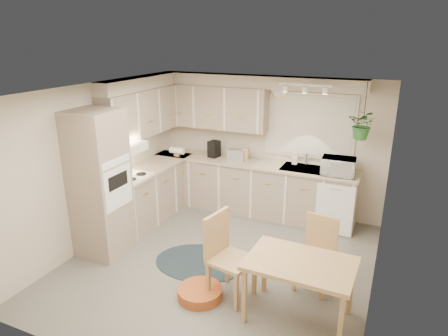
% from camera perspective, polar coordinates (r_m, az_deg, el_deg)
% --- Properties ---
extents(floor, '(4.20, 4.20, 0.00)m').
position_cam_1_polar(floor, '(5.76, -0.64, -13.36)').
color(floor, '#6A665D').
rests_on(floor, ground).
extents(ceiling, '(4.20, 4.20, 0.00)m').
position_cam_1_polar(ceiling, '(4.93, -0.74, 11.05)').
color(ceiling, silver).
rests_on(ceiling, wall_back).
extents(wall_back, '(4.00, 0.04, 2.40)m').
position_cam_1_polar(wall_back, '(7.10, 6.41, 3.37)').
color(wall_back, beige).
rests_on(wall_back, floor).
extents(wall_front, '(4.00, 0.04, 2.40)m').
position_cam_1_polar(wall_front, '(3.61, -15.07, -12.86)').
color(wall_front, beige).
rests_on(wall_front, floor).
extents(wall_left, '(0.04, 4.20, 2.40)m').
position_cam_1_polar(wall_left, '(6.28, -17.51, 0.60)').
color(wall_left, beige).
rests_on(wall_left, floor).
extents(wall_right, '(0.04, 4.20, 2.40)m').
position_cam_1_polar(wall_right, '(4.81, 21.64, -5.39)').
color(wall_right, beige).
rests_on(wall_right, floor).
extents(base_cab_left, '(0.60, 1.85, 0.90)m').
position_cam_1_polar(base_cab_left, '(7.00, -10.39, -3.52)').
color(base_cab_left, gray).
rests_on(base_cab_left, floor).
extents(base_cab_back, '(3.60, 0.60, 0.90)m').
position_cam_1_polar(base_cab_back, '(7.12, 3.92, -2.86)').
color(base_cab_back, gray).
rests_on(base_cab_back, floor).
extents(counter_left, '(0.64, 1.89, 0.04)m').
position_cam_1_polar(counter_left, '(6.83, -10.55, 0.12)').
color(counter_left, tan).
rests_on(counter_left, base_cab_left).
extents(counter_back, '(3.64, 0.64, 0.04)m').
position_cam_1_polar(counter_back, '(6.95, 3.98, 0.72)').
color(counter_back, tan).
rests_on(counter_back, base_cab_back).
extents(oven_stack, '(0.65, 0.65, 2.10)m').
position_cam_1_polar(oven_stack, '(5.86, -17.34, -2.23)').
color(oven_stack, gray).
rests_on(oven_stack, floor).
extents(wall_oven_face, '(0.02, 0.56, 0.58)m').
position_cam_1_polar(wall_oven_face, '(5.66, -14.89, -2.73)').
color(wall_oven_face, white).
rests_on(wall_oven_face, oven_stack).
extents(upper_cab_left, '(0.35, 2.00, 0.75)m').
position_cam_1_polar(upper_cab_left, '(6.79, -11.35, 7.85)').
color(upper_cab_left, gray).
rests_on(upper_cab_left, wall_left).
extents(upper_cab_back, '(2.00, 0.35, 0.75)m').
position_cam_1_polar(upper_cab_back, '(7.16, -1.57, 8.75)').
color(upper_cab_back, gray).
rests_on(upper_cab_back, wall_back).
extents(soffit_left, '(0.30, 2.00, 0.20)m').
position_cam_1_polar(soffit_left, '(6.73, -11.79, 11.83)').
color(soffit_left, beige).
rests_on(soffit_left, wall_left).
extents(soffit_back, '(3.60, 0.30, 0.20)m').
position_cam_1_polar(soffit_back, '(6.81, 4.72, 12.22)').
color(soffit_back, beige).
rests_on(soffit_back, wall_back).
extents(cooktop, '(0.52, 0.58, 0.02)m').
position_cam_1_polar(cooktop, '(6.38, -13.37, -1.17)').
color(cooktop, white).
rests_on(cooktop, counter_left).
extents(range_hood, '(0.40, 0.60, 0.14)m').
position_cam_1_polar(range_hood, '(6.26, -13.82, 2.78)').
color(range_hood, white).
rests_on(range_hood, upper_cab_left).
extents(window_blinds, '(1.40, 0.02, 1.00)m').
position_cam_1_polar(window_blinds, '(6.80, 12.10, 5.89)').
color(window_blinds, silver).
rests_on(window_blinds, wall_back).
extents(window_frame, '(1.50, 0.02, 1.10)m').
position_cam_1_polar(window_frame, '(6.81, 12.12, 5.90)').
color(window_frame, beige).
rests_on(window_frame, wall_back).
extents(sink, '(0.70, 0.48, 0.10)m').
position_cam_1_polar(sink, '(6.73, 11.21, -0.38)').
color(sink, '#9FA1A6').
rests_on(sink, counter_back).
extents(dishwasher_front, '(0.58, 0.02, 0.83)m').
position_cam_1_polar(dishwasher_front, '(6.53, 15.47, -5.83)').
color(dishwasher_front, white).
rests_on(dishwasher_front, base_cab_back).
extents(track_light_bar, '(0.80, 0.04, 0.04)m').
position_cam_1_polar(track_light_bar, '(6.18, 11.50, 11.56)').
color(track_light_bar, white).
rests_on(track_light_bar, ceiling).
extents(wall_clock, '(0.30, 0.03, 0.30)m').
position_cam_1_polar(wall_clock, '(6.83, 7.85, 11.12)').
color(wall_clock, gold).
rests_on(wall_clock, wall_back).
extents(dining_table, '(1.17, 0.80, 0.72)m').
position_cam_1_polar(dining_table, '(4.68, 10.61, -16.79)').
color(dining_table, tan).
rests_on(dining_table, floor).
extents(chair_left, '(0.58, 0.58, 1.05)m').
position_cam_1_polar(chair_left, '(4.85, 1.12, -12.71)').
color(chair_left, tan).
rests_on(chair_left, floor).
extents(chair_back, '(0.49, 0.49, 0.92)m').
position_cam_1_polar(chair_back, '(5.15, 12.86, -12.04)').
color(chair_back, tan).
rests_on(chair_back, floor).
extents(braided_rug, '(1.43, 1.16, 0.01)m').
position_cam_1_polar(braided_rug, '(5.77, -3.33, -13.28)').
color(braided_rug, black).
rests_on(braided_rug, floor).
extents(pet_bed, '(0.58, 0.58, 0.13)m').
position_cam_1_polar(pet_bed, '(5.09, -3.43, -17.38)').
color(pet_bed, '#B75824').
rests_on(pet_bed, floor).
extents(microwave, '(0.53, 0.31, 0.35)m').
position_cam_1_polar(microwave, '(6.48, 16.04, 0.48)').
color(microwave, white).
rests_on(microwave, counter_back).
extents(soap_bottle, '(0.13, 0.21, 0.09)m').
position_cam_1_polar(soap_bottle, '(6.89, 10.04, 0.86)').
color(soap_bottle, white).
rests_on(soap_bottle, counter_back).
extents(hanging_plant, '(0.49, 0.53, 0.35)m').
position_cam_1_polar(hanging_plant, '(6.30, 19.20, 5.43)').
color(hanging_plant, '#286127').
rests_on(hanging_plant, ceiling).
extents(coffee_maker, '(0.20, 0.23, 0.29)m').
position_cam_1_polar(coffee_maker, '(7.18, -1.42, 2.74)').
color(coffee_maker, black).
rests_on(coffee_maker, counter_back).
extents(toaster, '(0.32, 0.20, 0.18)m').
position_cam_1_polar(toaster, '(7.05, 1.77, 1.97)').
color(toaster, '#9FA1A6').
rests_on(toaster, counter_back).
extents(knife_block, '(0.11, 0.11, 0.23)m').
position_cam_1_polar(knife_block, '(7.01, 3.10, 2.03)').
color(knife_block, tan).
rests_on(knife_block, counter_back).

